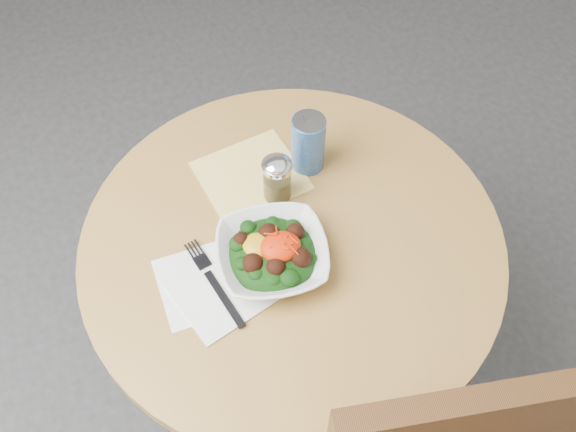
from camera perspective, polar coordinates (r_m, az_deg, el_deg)
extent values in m
plane|color=#303033|center=(2.03, 0.25, -13.66)|extent=(6.00, 6.00, 0.00)
cylinder|color=black|center=(2.01, 0.25, -13.51)|extent=(0.52, 0.52, 0.03)
cylinder|color=black|center=(1.70, 0.30, -9.31)|extent=(0.10, 0.10, 0.71)
cylinder|color=#BE9444|center=(1.37, 0.36, -2.50)|extent=(0.90, 0.90, 0.04)
cube|color=yellow|center=(1.46, -3.32, 3.62)|extent=(0.25, 0.24, 0.00)
cube|color=white|center=(1.31, -7.59, -5.92)|extent=(0.18, 0.18, 0.00)
cube|color=white|center=(1.29, -6.05, -6.64)|extent=(0.22, 0.22, 0.00)
imported|color=white|center=(1.30, -1.41, -3.48)|extent=(0.25, 0.25, 0.06)
ellipsoid|color=black|center=(1.30, -1.41, -3.52)|extent=(0.18, 0.18, 0.06)
ellipsoid|color=gold|center=(1.28, -2.76, -2.59)|extent=(0.06, 0.06, 0.02)
ellipsoid|color=red|center=(1.27, -0.70, -2.74)|extent=(0.08, 0.07, 0.04)
cube|color=black|center=(1.28, -5.67, -7.35)|extent=(0.05, 0.14, 0.00)
cube|color=black|center=(1.34, -7.97, -3.52)|extent=(0.05, 0.08, 0.00)
cylinder|color=silver|center=(1.38, -0.98, 3.13)|extent=(0.06, 0.06, 0.09)
cylinder|color=#9D8D49|center=(1.40, -0.96, 2.61)|extent=(0.05, 0.05, 0.05)
cylinder|color=white|center=(1.34, -1.01, 4.48)|extent=(0.06, 0.06, 0.01)
ellipsoid|color=white|center=(1.34, -1.01, 4.63)|extent=(0.06, 0.06, 0.03)
cylinder|color=navy|center=(1.42, 1.79, 6.47)|extent=(0.08, 0.08, 0.14)
cylinder|color=#B1B2B8|center=(1.37, 1.87, 8.45)|extent=(0.07, 0.07, 0.00)
cube|color=#B1B2B8|center=(1.37, 1.72, 8.79)|extent=(0.02, 0.02, 0.00)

